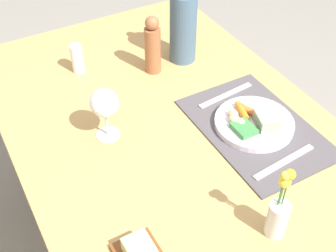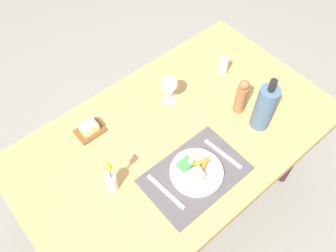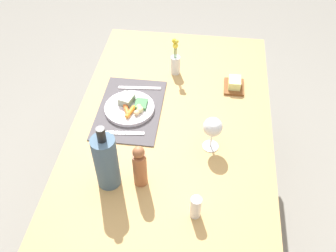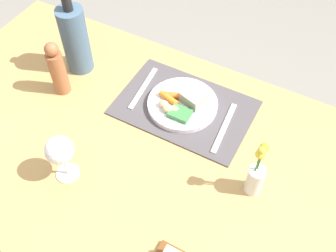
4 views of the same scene
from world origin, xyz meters
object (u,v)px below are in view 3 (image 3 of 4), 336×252
object	(u,v)px
wine_glass	(213,128)
salt_shaker	(196,207)
knife	(121,133)
dining_table	(172,136)
dinner_plate	(130,107)
butter_dish	(234,84)
cooler_bottle	(106,161)
pepper_mill	(140,167)
flower_vase	(175,62)
fork	(140,88)

from	to	relation	value
wine_glass	salt_shaker	world-z (taller)	wine_glass
knife	wine_glass	xyz separation A→B (m)	(0.02, 0.40, 0.11)
dining_table	wine_glass	world-z (taller)	wine_glass
dining_table	wine_glass	bearing A→B (deg)	58.27
dinner_plate	butter_dish	bearing A→B (deg)	115.35
dinner_plate	cooler_bottle	bearing A→B (deg)	-0.19
butter_dish	salt_shaker	world-z (taller)	salt_shaker
pepper_mill	butter_dish	bearing A→B (deg)	150.10
knife	cooler_bottle	size ratio (longest dim) A/B	0.68
butter_dish	flower_vase	bearing A→B (deg)	-105.37
pepper_mill	flower_vase	world-z (taller)	flower_vase
flower_vase	butter_dish	bearing A→B (deg)	74.63
wine_glass	knife	bearing A→B (deg)	-93.12
cooler_bottle	salt_shaker	xyz separation A→B (m)	(0.11, 0.35, -0.08)
pepper_mill	salt_shaker	xyz separation A→B (m)	(0.12, 0.23, -0.05)
cooler_bottle	flower_vase	distance (m)	0.76
dinner_plate	knife	bearing A→B (deg)	-3.76
knife	wine_glass	bearing A→B (deg)	81.36
butter_dish	flower_vase	xyz separation A→B (m)	(-0.09, -0.31, 0.05)
pepper_mill	cooler_bottle	xyz separation A→B (m)	(0.01, -0.13, 0.03)
wine_glass	flower_vase	size ratio (longest dim) A/B	0.78
salt_shaker	butter_dish	bearing A→B (deg)	169.56
dining_table	knife	xyz separation A→B (m)	(0.09, -0.22, 0.09)
fork	wine_glass	bearing A→B (deg)	42.81
fork	salt_shaker	world-z (taller)	salt_shaker
wine_glass	pepper_mill	distance (m)	0.35
knife	pepper_mill	xyz separation A→B (m)	(0.25, 0.13, 0.09)
fork	wine_glass	xyz separation A→B (m)	(0.34, 0.38, 0.11)
cooler_bottle	flower_vase	bearing A→B (deg)	166.15
dining_table	pepper_mill	distance (m)	0.39
knife	butter_dish	size ratio (longest dim) A/B	1.61
dining_table	flower_vase	size ratio (longest dim) A/B	7.27
dinner_plate	salt_shaker	xyz separation A→B (m)	(0.53, 0.35, 0.03)
cooler_bottle	pepper_mill	bearing A→B (deg)	96.30
fork	butter_dish	distance (m)	0.48
knife	cooler_bottle	bearing A→B (deg)	-3.53
butter_dish	wine_glass	bearing A→B (deg)	-13.47
dining_table	knife	bearing A→B (deg)	-67.39
dining_table	knife	distance (m)	0.25
knife	pepper_mill	distance (m)	0.30
fork	cooler_bottle	world-z (taller)	cooler_bottle
fork	knife	distance (m)	0.32
knife	salt_shaker	world-z (taller)	salt_shaker
salt_shaker	knife	bearing A→B (deg)	-135.54
dinner_plate	pepper_mill	world-z (taller)	pepper_mill
fork	pepper_mill	xyz separation A→B (m)	(0.57, 0.11, 0.09)
butter_dish	pepper_mill	distance (m)	0.74
dinner_plate	dining_table	bearing A→B (deg)	72.00
flower_vase	cooler_bottle	bearing A→B (deg)	-13.85
dining_table	pepper_mill	bearing A→B (deg)	-14.07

